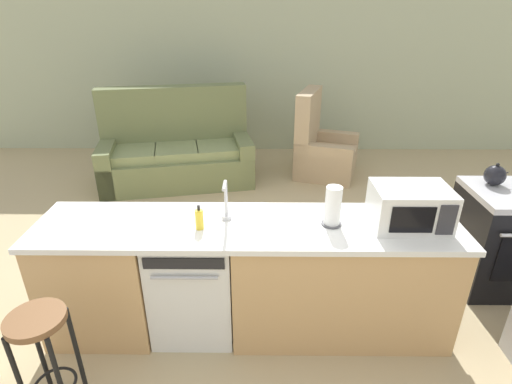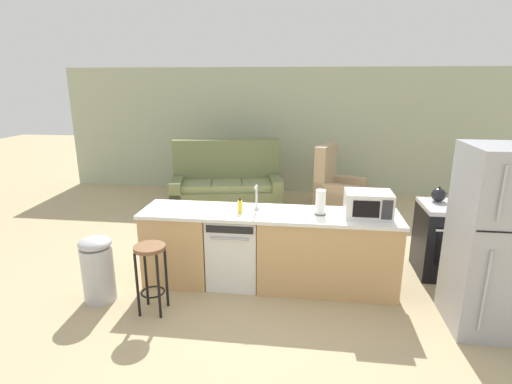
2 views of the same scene
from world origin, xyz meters
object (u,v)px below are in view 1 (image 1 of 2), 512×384
armchair (320,151)px  bar_stool (43,345)px  stove_range (507,239)px  kettle (495,175)px  microwave (410,207)px  dishwasher (194,280)px  paper_towel_roll (333,207)px  couch (177,153)px  soap_bottle (199,219)px

armchair → bar_stool: bearing=-118.7°
stove_range → kettle: kettle is taller
microwave → armchair: 3.17m
kettle → armchair: 2.72m
dishwasher → paper_towel_roll: bearing=0.1°
stove_range → bar_stool: 3.57m
bar_stool → microwave: bearing=18.3°
bar_stool → couch: 3.58m
couch → microwave: bearing=-52.8°
stove_range → armchair: size_ratio=0.75×
stove_range → paper_towel_roll: size_ratio=3.19×
paper_towel_roll → soap_bottle: size_ratio=1.60×
kettle → armchair: bearing=114.0°
dishwasher → couch: couch is taller
microwave → bar_stool: bearing=-161.7°
microwave → bar_stool: 2.40m
kettle → couch: couch is taller
kettle → bar_stool: kettle is taller
soap_bottle → paper_towel_roll: bearing=4.1°
dishwasher → microwave: (1.49, -0.00, 0.62)m
soap_bottle → kettle: kettle is taller
dishwasher → soap_bottle: soap_bottle is taller
soap_bottle → kettle: size_ratio=0.86×
couch → soap_bottle: bearing=-75.6°
bar_stool → armchair: armchair is taller
stove_range → paper_towel_roll: paper_towel_roll is taller
armchair → dishwasher: bearing=-113.7°
stove_range → kettle: size_ratio=4.39×
stove_range → paper_towel_roll: bearing=-161.4°
microwave → couch: 3.62m
couch → dishwasher: bearing=-76.8°
soap_bottle → kettle: 2.47m
microwave → soap_bottle: (-1.41, -0.06, -0.07)m
dishwasher → kettle: size_ratio=4.10×
microwave → paper_towel_roll: bearing=179.6°
soap_bottle → bar_stool: size_ratio=0.24×
soap_bottle → couch: bearing=104.4°
armchair → stove_range: bearing=-64.0°
kettle → bar_stool: (-3.17, -1.41, -0.45)m
paper_towel_roll → soap_bottle: paper_towel_roll is taller
kettle → couch: (-3.10, 2.16, -0.59)m
stove_range → armchair: (-1.24, 2.54, -0.10)m
dishwasher → stove_range: bearing=11.9°
couch → armchair: size_ratio=1.78×
soap_bottle → couch: size_ratio=0.08×
microwave → paper_towel_roll: paper_towel_roll is taller
dishwasher → kettle: kettle is taller
paper_towel_roll → kettle: size_ratio=1.38×
kettle → armchair: size_ratio=0.17×
stove_range → microwave: (-1.11, -0.55, 0.59)m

